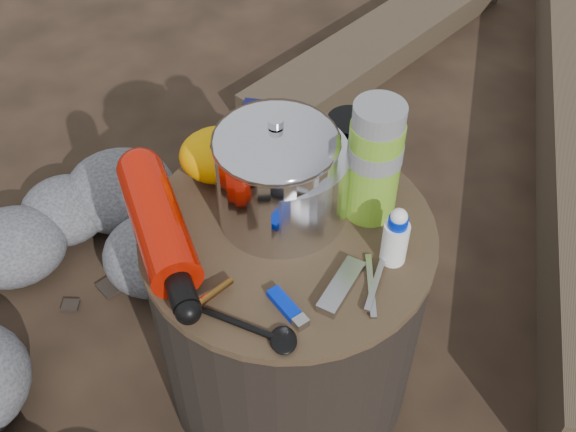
{
  "coord_description": "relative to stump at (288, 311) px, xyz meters",
  "views": [
    {
      "loc": [
        -0.1,
        -0.76,
        1.29
      ],
      "look_at": [
        0.0,
        0.0,
        0.48
      ],
      "focal_mm": 43.67,
      "sensor_mm": 36.0,
      "label": 1
    }
  ],
  "objects": [
    {
      "name": "ground",
      "position": [
        0.0,
        0.0,
        -0.22
      ],
      "size": [
        60.0,
        60.0,
        0.0
      ],
      "primitive_type": "plane",
      "color": "#2F2218",
      "rests_on": "ground"
    },
    {
      "name": "stump",
      "position": [
        0.0,
        0.0,
        0.0
      ],
      "size": [
        0.48,
        0.48,
        0.45
      ],
      "primitive_type": "cylinder",
      "color": "black",
      "rests_on": "ground"
    },
    {
      "name": "rock_ring",
      "position": [
        -0.43,
        0.1,
        -0.13
      ],
      "size": [
        0.44,
        0.95,
        0.19
      ],
      "primitive_type": null,
      "color": "#535357",
      "rests_on": "ground"
    },
    {
      "name": "log_small",
      "position": [
        0.44,
        1.12,
        -0.18
      ],
      "size": [
        0.97,
        0.85,
        0.09
      ],
      "primitive_type": "cube",
      "rotation": [
        0.0,
        0.0,
        -0.88
      ],
      "color": "#423526",
      "rests_on": "ground"
    },
    {
      "name": "foil_windscreen",
      "position": [
        -0.0,
        0.05,
        0.29
      ],
      "size": [
        0.21,
        0.21,
        0.13
      ],
      "primitive_type": "cylinder",
      "color": "silver",
      "rests_on": "stump"
    },
    {
      "name": "camping_pot",
      "position": [
        -0.01,
        0.04,
        0.32
      ],
      "size": [
        0.19,
        0.19,
        0.19
      ],
      "primitive_type": "cylinder",
      "color": "silver",
      "rests_on": "stump"
    },
    {
      "name": "fuel_bottle",
      "position": [
        -0.21,
        0.01,
        0.26
      ],
      "size": [
        0.16,
        0.34,
        0.08
      ],
      "primitive_type": null,
      "rotation": [
        0.0,
        0.0,
        0.24
      ],
      "color": "red",
      "rests_on": "stump"
    },
    {
      "name": "thermos",
      "position": [
        0.14,
        0.03,
        0.33
      ],
      "size": [
        0.09,
        0.09,
        0.21
      ],
      "primitive_type": "cylinder",
      "color": "#77B029",
      "rests_on": "stump"
    },
    {
      "name": "travel_mug",
      "position": [
        0.12,
        0.13,
        0.28
      ],
      "size": [
        0.07,
        0.07,
        0.11
      ],
      "primitive_type": "cylinder",
      "color": "black",
      "rests_on": "stump"
    },
    {
      "name": "stuff_sack",
      "position": [
        -0.1,
        0.15,
        0.27
      ],
      "size": [
        0.14,
        0.11,
        0.09
      ],
      "primitive_type": "ellipsoid",
      "color": "#F7AB00",
      "rests_on": "stump"
    },
    {
      "name": "food_pouch",
      "position": [
        -0.01,
        0.17,
        0.28
      ],
      "size": [
        0.1,
        0.05,
        0.12
      ],
      "primitive_type": "cube",
      "rotation": [
        0.0,
        0.0,
        -0.31
      ],
      "color": "#0F114F",
      "rests_on": "stump"
    },
    {
      "name": "lighter",
      "position": [
        -0.02,
        -0.15,
        0.23
      ],
      "size": [
        0.06,
        0.08,
        0.01
      ],
      "primitive_type": "cube",
      "rotation": [
        0.0,
        0.0,
        0.5
      ],
      "color": "#0020C1",
      "rests_on": "stump"
    },
    {
      "name": "multitool",
      "position": [
        0.06,
        -0.13,
        0.23
      ],
      "size": [
        0.09,
        0.11,
        0.02
      ],
      "primitive_type": "cube",
      "rotation": [
        0.0,
        0.0,
        -0.63
      ],
      "color": "#A6A6AB",
      "rests_on": "stump"
    },
    {
      "name": "pot_grabber",
      "position": [
        0.11,
        -0.13,
        0.23
      ],
      "size": [
        0.06,
        0.12,
        0.01
      ],
      "primitive_type": null,
      "rotation": [
        0.0,
        0.0,
        -0.29
      ],
      "color": "#A6A6AB",
      "rests_on": "stump"
    },
    {
      "name": "spork",
      "position": [
        -0.09,
        -0.17,
        0.23
      ],
      "size": [
        0.15,
        0.11,
        0.01
      ],
      "primitive_type": null,
      "rotation": [
        0.0,
        0.0,
        1.02
      ],
      "color": "black",
      "rests_on": "stump"
    },
    {
      "name": "squeeze_bottle",
      "position": [
        0.15,
        -0.08,
        0.27
      ],
      "size": [
        0.04,
        0.04,
        0.1
      ],
      "primitive_type": "cylinder",
      "color": "white",
      "rests_on": "stump"
    }
  ]
}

